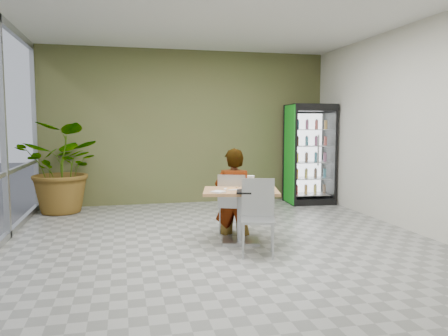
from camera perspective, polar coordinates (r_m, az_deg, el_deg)
The scene contains 12 objects.
ground at distance 6.03m, azimuth 0.30°, elevation -10.23°, with size 7.00×7.00×0.00m, color gray.
room_envelope at distance 5.80m, azimuth 0.31°, elevation 5.17°, with size 6.00×7.00×3.20m, color beige, non-canonical shape.
dining_table at distance 6.10m, azimuth 2.21°, elevation -4.85°, with size 1.16×0.93×0.75m.
chair_far at distance 6.54m, azimuth 1.08°, elevation -4.12°, with size 0.53×0.53×0.92m.
chair_near at distance 5.62m, azimuth 4.46°, elevation -5.51°, with size 0.53×0.53×0.96m.
seated_woman at distance 6.59m, azimuth 1.29°, elevation -4.36°, with size 0.59×0.38×1.60m, color black.
pizza_plate at distance 6.10m, azimuth 0.94°, elevation -2.66°, with size 0.27×0.21×0.03m.
soda_cup at distance 6.17m, azimuth 3.52°, elevation -1.89°, with size 0.11×0.11×0.19m.
napkin_stack at distance 5.82m, azimuth -0.78°, elevation -3.13°, with size 0.15×0.15×0.02m, color silver.
cafeteria_tray at distance 5.82m, azimuth 3.81°, elevation -3.11°, with size 0.43×0.31×0.02m, color black.
beverage_fridge at distance 9.37m, azimuth 11.18°, elevation 1.80°, with size 1.00×0.80×2.08m.
potted_plant at distance 8.69m, azimuth -20.14°, elevation 0.04°, with size 1.53×1.32×1.70m, color #2D7031.
Camera 1 is at (-1.35, -5.64, 1.65)m, focal length 35.00 mm.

